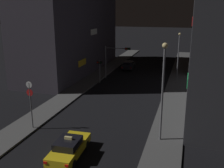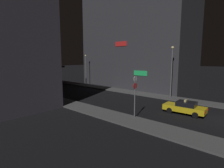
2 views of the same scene
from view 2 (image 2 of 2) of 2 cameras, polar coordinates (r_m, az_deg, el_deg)
The scene contains 10 objects.
sidewalk_left at distance 32.23m, azimuth -22.70°, elevation -3.32°, with size 2.80×58.10×0.15m, color #4C4C4C.
sidewalk_right at distance 39.20m, azimuth -6.01°, elevation -0.81°, with size 2.80×58.10×0.15m, color #4C4C4C.
building_facade_right at distance 40.19m, azimuth 8.35°, elevation 13.32°, with size 11.87×22.99×19.68m.
taxi at distance 21.43m, azimuth 22.50°, elevation -7.01°, with size 2.00×4.53×1.62m.
far_car at distance 40.28m, azimuth -22.75°, elevation -0.21°, with size 2.08×4.55×1.42m.
traffic_light_overhead at distance 33.51m, azimuth -18.40°, elevation 3.39°, with size 3.91×0.42×4.95m.
traffic_light_left_kerb at distance 30.44m, azimuth -18.07°, elevation 0.63°, with size 0.80×0.42×3.25m.
sign_pole_left at distance 17.88m, azimuth 7.42°, elevation -2.78°, with size 0.61×0.10×4.26m.
street_lamp_near_block at distance 27.91m, azimuth 18.77°, elevation 5.39°, with size 0.43×0.43×7.81m.
street_lamp_far_block at distance 40.27m, azimuth -8.47°, elevation 5.30°, with size 0.37×0.37×6.90m.
Camera 2 is at (-19.86, -1.55, 6.07)m, focal length 28.25 mm.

